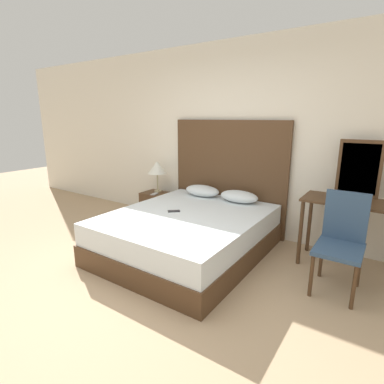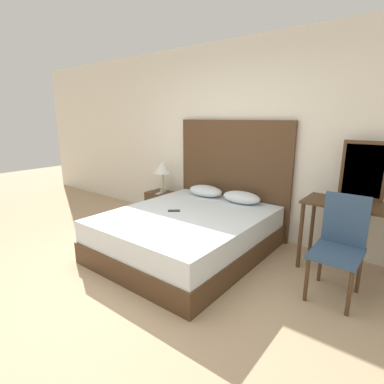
# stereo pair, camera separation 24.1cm
# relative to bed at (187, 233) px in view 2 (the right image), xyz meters

# --- Properties ---
(ground_plane) EXTENTS (16.00, 16.00, 0.00)m
(ground_plane) POSITION_rel_bed_xyz_m (0.10, -1.23, -0.26)
(ground_plane) COLOR tan
(wall_back) EXTENTS (10.00, 0.06, 2.70)m
(wall_back) POSITION_rel_bed_xyz_m (0.10, 1.12, 1.09)
(wall_back) COLOR silver
(wall_back) RESTS_ON ground_plane
(bed) EXTENTS (1.71, 2.04, 0.52)m
(bed) POSITION_rel_bed_xyz_m (0.00, 0.00, 0.00)
(bed) COLOR #4C331E
(bed) RESTS_ON ground_plane
(headboard) EXTENTS (1.80, 0.05, 1.63)m
(headboard) POSITION_rel_bed_xyz_m (0.00, 1.05, 0.56)
(headboard) COLOR #4C331E
(headboard) RESTS_ON ground_plane
(pillow_left) EXTENTS (0.55, 0.31, 0.16)m
(pillow_left) POSITION_rel_bed_xyz_m (-0.30, 0.82, 0.34)
(pillow_left) COLOR silver
(pillow_left) RESTS_ON bed
(pillow_right) EXTENTS (0.55, 0.31, 0.16)m
(pillow_right) POSITION_rel_bed_xyz_m (0.30, 0.82, 0.34)
(pillow_right) COLOR silver
(pillow_right) RESTS_ON bed
(phone_on_bed) EXTENTS (0.16, 0.15, 0.01)m
(phone_on_bed) POSITION_rel_bed_xyz_m (-0.18, -0.03, 0.27)
(phone_on_bed) COLOR #232328
(phone_on_bed) RESTS_ON bed
(nightstand) EXTENTS (0.44, 0.35, 0.46)m
(nightstand) POSITION_rel_bed_xyz_m (-1.17, 0.76, -0.03)
(nightstand) COLOR #4C331E
(nightstand) RESTS_ON ground_plane
(table_lamp) EXTENTS (0.32, 0.32, 0.51)m
(table_lamp) POSITION_rel_bed_xyz_m (-1.19, 0.83, 0.60)
(table_lamp) COLOR tan
(table_lamp) RESTS_ON nightstand
(phone_on_nightstand) EXTENTS (0.10, 0.16, 0.01)m
(phone_on_nightstand) POSITION_rel_bed_xyz_m (-1.12, 0.68, 0.20)
(phone_on_nightstand) COLOR #B7B7BC
(phone_on_nightstand) RESTS_ON nightstand
(vanity_desk) EXTENTS (1.00, 0.51, 0.78)m
(vanity_desk) POSITION_rel_bed_xyz_m (1.70, 0.70, 0.39)
(vanity_desk) COLOR #4C331E
(vanity_desk) RESTS_ON ground_plane
(vanity_mirror) EXTENTS (0.45, 0.03, 0.64)m
(vanity_mirror) POSITION_rel_bed_xyz_m (1.70, 0.93, 0.85)
(vanity_mirror) COLOR #4C331E
(vanity_mirror) RESTS_ON vanity_desk
(chair) EXTENTS (0.42, 0.50, 0.96)m
(chair) POSITION_rel_bed_xyz_m (1.69, 0.20, 0.27)
(chair) COLOR #334C6B
(chair) RESTS_ON ground_plane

